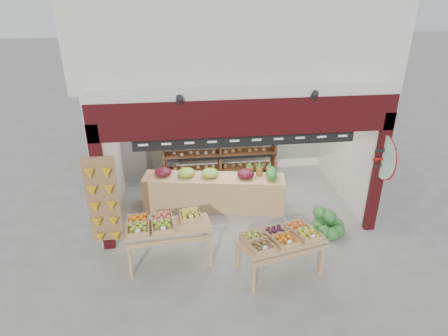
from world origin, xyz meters
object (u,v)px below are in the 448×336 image
Objects in this scene: back_shelving at (220,139)px; mid_counter at (214,191)px; cardboard_stack at (186,192)px; refrigerator at (135,149)px; display_table_left at (162,224)px; watermelon_pile at (328,225)px; display_table_right at (280,238)px.

mid_counter is at bearing -101.97° from back_shelving.
cardboard_stack is 0.81m from mid_counter.
refrigerator reaches higher than display_table_left.
back_shelving is 3.51m from watermelon_pile.
watermelon_pile is (2.31, -1.31, -0.24)m from mid_counter.
cardboard_stack is at bearing -36.08° from refrigerator.
display_table_left is 1.01× the size of display_table_right.
mid_counter is 2.03× the size of display_table_right.
back_shelving is 2.22m from refrigerator.
refrigerator is 0.56× the size of mid_counter.
cardboard_stack is 2.32m from display_table_left.
display_table_left is at bearing -102.77° from cardboard_stack.
watermelon_pile is at bearing -30.69° from cardboard_stack.
cardboard_stack is 0.59× the size of display_table_left.
cardboard_stack is 3.30m from display_table_right.
mid_counter is (-0.30, -1.40, -0.72)m from back_shelving.
back_shelving reaches higher than cardboard_stack.
back_shelving is at bearing 65.56° from display_table_left.
watermelon_pile is (1.34, 1.08, -0.54)m from display_table_right.
back_shelving is 1.60× the size of refrigerator.
back_shelving is at bearing 1.48° from refrigerator.
mid_counter reaches higher than display_table_right.
refrigerator is at bearing 136.41° from cardboard_stack.
mid_counter is 2.00× the size of display_table_left.
display_table_right is at bearing -79.99° from back_shelving.
mid_counter is at bearing -34.45° from cardboard_stack.
refrigerator is 1.13× the size of display_table_right.
display_table_right is at bearing -68.03° from mid_counter.
refrigerator is at bearing 173.96° from back_shelving.
mid_counter is (0.64, -0.44, 0.23)m from cardboard_stack.
refrigerator is 1.87m from cardboard_stack.
refrigerator reaches higher than cardboard_stack.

